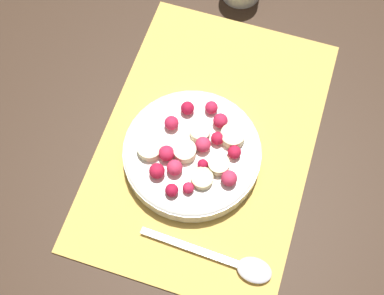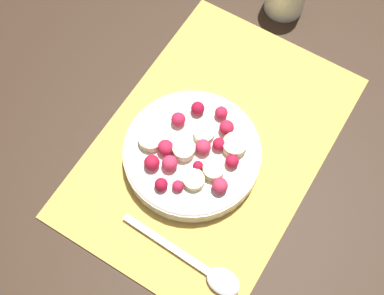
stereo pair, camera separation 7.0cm
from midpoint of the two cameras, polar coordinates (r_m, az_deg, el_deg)
The scene contains 4 objects.
ground_plane at distance 0.74m, azimuth 4.81°, elevation -0.10°, with size 3.00×3.00×0.00m, color #382619.
placemat at distance 0.74m, azimuth 4.83°, elevation -0.00°, with size 0.42×0.29×0.01m.
fruit_bowl at distance 0.71m, azimuth 2.82°, elevation -0.87°, with size 0.18×0.18×0.05m.
spoon at distance 0.68m, azimuth 4.52°, elevation -13.27°, with size 0.03×0.17×0.01m.
Camera 2 is at (0.28, 0.14, 0.68)m, focal length 50.00 mm.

